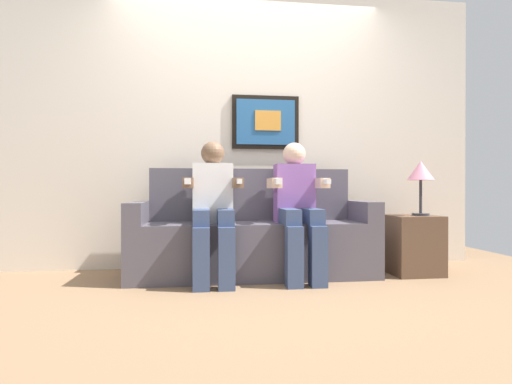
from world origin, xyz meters
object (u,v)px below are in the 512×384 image
couch (253,238)px  table_lamp (421,173)px  side_table_right (412,245)px  person_on_left (213,204)px  person_on_right (297,204)px

couch → table_lamp: table_lamp is taller
couch → side_table_right: size_ratio=4.02×
person_on_left → side_table_right: (1.69, 0.06, -0.36)m
couch → person_on_left: person_on_left is taller
side_table_right → table_lamp: table_lamp is taller
table_lamp → person_on_left: bearing=-179.5°
table_lamp → side_table_right: bearing=135.9°
table_lamp → couch: bearing=173.8°
person_on_left → side_table_right: person_on_left is taller
person_on_right → table_lamp: person_on_right is taller
couch → person_on_left: bearing=-153.6°
person_on_left → couch: bearing=26.4°
couch → person_on_right: (0.34, -0.17, 0.29)m
couch → side_table_right: (1.35, -0.11, -0.06)m
person_on_right → side_table_right: bearing=3.5°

